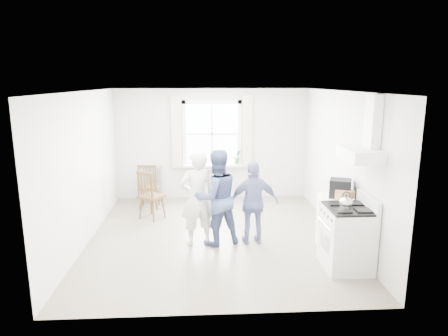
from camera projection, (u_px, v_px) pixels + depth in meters
The scene contains 15 objects.
room_shell at pixel (216, 166), 7.00m from camera, with size 4.62×5.12×2.64m.
window_assembly at pixel (212, 138), 9.35m from camera, with size 1.88×0.24×1.70m.
range_hood at pixel (364, 143), 5.67m from camera, with size 0.45×0.76×0.94m.
shelf_unit at pixel (153, 184), 9.39m from camera, with size 0.40×0.30×0.80m, color gray.
gas_stove at pixel (347, 237), 5.96m from camera, with size 0.68×0.76×1.12m.
kettle at pixel (346, 203), 5.78m from camera, with size 0.18×0.18×0.26m.
low_cabinet at pixel (336, 223), 6.65m from camera, with size 0.50×0.55×0.90m, color white.
stereo_stack at pixel (340, 188), 6.52m from camera, with size 0.42×0.40×0.30m.
cardboard_box at pixel (345, 195), 6.36m from camera, with size 0.25×0.18×0.16m, color #99764A.
windsor_chair_a at pixel (148, 182), 8.68m from camera, with size 0.45×0.44×1.02m.
windsor_chair_b at pixel (148, 190), 7.99m from camera, with size 0.59×0.59×1.02m.
person_left at pixel (197, 198), 6.75m from camera, with size 0.60×0.60×1.65m, color silver.
person_mid at pixel (216, 198), 6.78m from camera, with size 0.80×0.80×1.65m, color #455280.
person_right at pixel (254, 203), 6.82m from camera, with size 0.85×0.85×1.45m, color navy.
potted_plant at pixel (237, 157), 9.39m from camera, with size 0.18×0.18×0.33m, color #337337.
Camera 1 is at (-0.24, -6.84, 2.77)m, focal length 32.00 mm.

